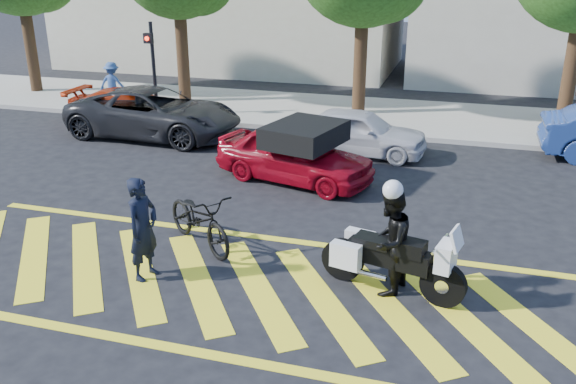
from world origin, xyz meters
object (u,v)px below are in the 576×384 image
(officer_bike, at_px, (143,229))
(police_motorcycle, at_px, (389,259))
(parked_left, at_px, (133,109))
(parked_mid_right, at_px, (358,132))
(bicycle, at_px, (199,219))
(red_convertible, at_px, (295,155))
(parked_mid_left, at_px, (154,113))
(officer_moto, at_px, (389,242))

(officer_bike, relative_size, police_motorcycle, 0.74)
(parked_left, bearing_deg, police_motorcycle, -132.32)
(parked_mid_right, bearing_deg, bicycle, 167.56)
(red_convertible, relative_size, parked_left, 0.94)
(police_motorcycle, distance_m, parked_mid_left, 10.86)
(bicycle, xyz_separation_m, parked_left, (-5.60, 7.32, 0.05))
(officer_moto, height_order, parked_left, officer_moto)
(red_convertible, relative_size, parked_mid_left, 0.74)
(police_motorcycle, relative_size, red_convertible, 0.62)
(red_convertible, xyz_separation_m, parked_mid_right, (1.10, 2.58, -0.03))
(red_convertible, bearing_deg, parked_mid_left, 78.09)
(officer_moto, distance_m, red_convertible, 5.51)
(officer_bike, distance_m, red_convertible, 5.49)
(parked_left, bearing_deg, parked_mid_left, -123.61)
(bicycle, xyz_separation_m, red_convertible, (0.73, 4.00, 0.11))
(officer_moto, bearing_deg, red_convertible, -134.62)
(officer_moto, bearing_deg, bicycle, -87.07)
(police_motorcycle, bearing_deg, officer_bike, -156.74)
(bicycle, bearing_deg, officer_bike, -159.53)
(red_convertible, bearing_deg, officer_moto, -133.41)
(bicycle, relative_size, red_convertible, 0.54)
(bicycle, bearing_deg, parked_left, 74.09)
(bicycle, relative_size, parked_mid_left, 0.40)
(police_motorcycle, bearing_deg, parked_mid_left, 151.59)
(bicycle, distance_m, officer_moto, 3.72)
(bicycle, xyz_separation_m, parked_mid_right, (1.83, 6.58, 0.08))
(red_convertible, xyz_separation_m, parked_left, (-6.33, 3.32, -0.06))
(red_convertible, bearing_deg, bicycle, -175.63)
(officer_bike, relative_size, parked_mid_right, 0.48)
(police_motorcycle, bearing_deg, officer_moto, -138.71)
(bicycle, height_order, officer_moto, officer_moto)
(officer_bike, height_order, parked_mid_left, officer_bike)
(red_convertible, bearing_deg, police_motorcycle, -133.21)
(bicycle, relative_size, parked_left, 0.51)
(bicycle, distance_m, red_convertible, 4.07)
(parked_mid_left, bearing_deg, officer_moto, -129.56)
(officer_moto, xyz_separation_m, parked_left, (-9.24, 8.00, -0.29))
(bicycle, bearing_deg, police_motorcycle, -63.71)
(parked_mid_left, distance_m, parked_mid_right, 6.25)
(officer_bike, relative_size, parked_mid_left, 0.34)
(parked_mid_right, bearing_deg, red_convertible, 160.09)
(officer_bike, bearing_deg, bicycle, -6.80)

